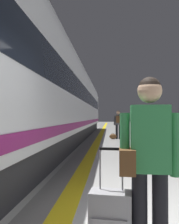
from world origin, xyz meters
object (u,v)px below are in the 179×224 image
traveller_foreground (148,156)px  rolling_suitcase_foreground (111,224)px  suitcase_near (144,131)px  passenger_mid (118,122)px  high_speed_train (47,90)px  duffel_bag_mid (113,136)px  passenger_near (139,122)px

traveller_foreground → rolling_suitcase_foreground: size_ratio=1.62×
traveller_foreground → suitcase_near: size_ratio=1.65×
passenger_mid → rolling_suitcase_foreground: bearing=-92.4°
passenger_mid → high_speed_train: bearing=-126.6°
passenger_mid → duffel_bag_mid: size_ratio=3.91×
rolling_suitcase_foreground → high_speed_train: bearing=109.0°
passenger_near → high_speed_train: bearing=-127.3°
traveller_foreground → duffel_bag_mid: bearing=90.6°
high_speed_train → suitcase_near: size_ratio=34.49×
traveller_foreground → passenger_near: (1.64, 14.18, 0.02)m
rolling_suitcase_foreground → passenger_near: size_ratio=0.62×
traveller_foreground → duffel_bag_mid: 12.22m
rolling_suitcase_foreground → passenger_mid: 12.41m
passenger_mid → duffel_bag_mid: passenger_mid is taller
suitcase_near → traveller_foreground: bearing=-97.9°
high_speed_train → passenger_near: bearing=52.7°
passenger_mid → duffel_bag_mid: (-0.32, -0.19, -0.87)m
passenger_mid → duffel_bag_mid: bearing=-148.8°
suitcase_near → passenger_mid: 2.56m
high_speed_train → rolling_suitcase_foreground: 8.71m
suitcase_near → passenger_mid: (-1.77, -1.71, 0.67)m
high_speed_train → duffel_bag_mid: 5.64m
rolling_suitcase_foreground → suitcase_near: rolling_suitcase_foreground is taller
high_speed_train → rolling_suitcase_foreground: (2.74, -7.98, -2.15)m
rolling_suitcase_foreground → duffel_bag_mid: 12.19m
high_speed_train → traveller_foreground: (3.08, -7.99, -1.52)m
high_speed_train → duffel_bag_mid: bearing=55.0°
passenger_near → passenger_mid: (-1.45, -1.80, 0.02)m
rolling_suitcase_foreground → passenger_near: (1.98, 14.18, 0.64)m
traveller_foreground → passenger_near: bearing=83.4°
passenger_near → suitcase_near: passenger_near is taller
rolling_suitcase_foreground → passenger_mid: (0.52, 12.38, 0.66)m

